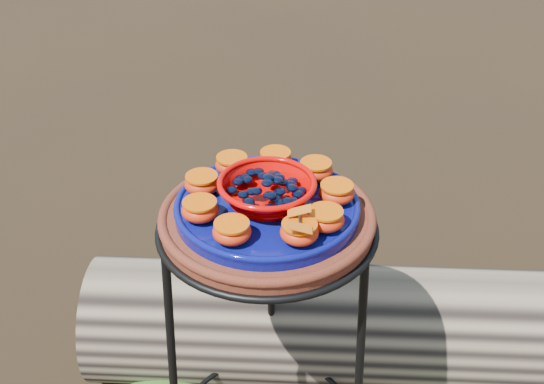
{
  "coord_description": "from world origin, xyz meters",
  "views": [
    {
      "loc": [
        0.04,
        -1.0,
        1.42
      ],
      "look_at": [
        0.01,
        0.0,
        0.78
      ],
      "focal_mm": 45.0,
      "sensor_mm": 36.0,
      "label": 1
    }
  ],
  "objects_px": {
    "cobalt_plate": "(267,208)",
    "driftwood_log": "(432,330)",
    "plant_stand": "(268,363)",
    "red_bowl": "(267,192)",
    "terracotta_saucer": "(267,220)"
  },
  "relations": [
    {
      "from": "cobalt_plate",
      "to": "driftwood_log",
      "type": "xyz_separation_m",
      "value": [
        0.41,
        0.3,
        -0.58
      ]
    },
    {
      "from": "red_bowl",
      "to": "plant_stand",
      "type": "bearing_deg",
      "value": 0.0
    },
    {
      "from": "red_bowl",
      "to": "cobalt_plate",
      "type": "bearing_deg",
      "value": 0.0
    },
    {
      "from": "terracotta_saucer",
      "to": "driftwood_log",
      "type": "relative_size",
      "value": 0.22
    },
    {
      "from": "terracotta_saucer",
      "to": "driftwood_log",
      "type": "height_order",
      "value": "terracotta_saucer"
    },
    {
      "from": "cobalt_plate",
      "to": "driftwood_log",
      "type": "distance_m",
      "value": 0.77
    },
    {
      "from": "plant_stand",
      "to": "cobalt_plate",
      "type": "height_order",
      "value": "cobalt_plate"
    },
    {
      "from": "cobalt_plate",
      "to": "driftwood_log",
      "type": "relative_size",
      "value": 0.19
    },
    {
      "from": "terracotta_saucer",
      "to": "cobalt_plate",
      "type": "height_order",
      "value": "cobalt_plate"
    },
    {
      "from": "terracotta_saucer",
      "to": "cobalt_plate",
      "type": "relative_size",
      "value": 1.17
    },
    {
      "from": "cobalt_plate",
      "to": "red_bowl",
      "type": "bearing_deg",
      "value": 0.0
    },
    {
      "from": "terracotta_saucer",
      "to": "red_bowl",
      "type": "bearing_deg",
      "value": 0.0
    },
    {
      "from": "cobalt_plate",
      "to": "driftwood_log",
      "type": "bearing_deg",
      "value": 35.8
    },
    {
      "from": "plant_stand",
      "to": "red_bowl",
      "type": "height_order",
      "value": "red_bowl"
    },
    {
      "from": "terracotta_saucer",
      "to": "red_bowl",
      "type": "distance_m",
      "value": 0.06
    }
  ]
}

